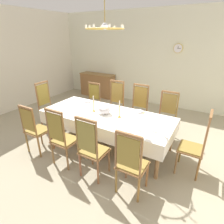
# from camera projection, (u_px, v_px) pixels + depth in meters

# --- Properties ---
(ground) EXTENTS (7.53, 6.43, 0.04)m
(ground) POSITION_uv_depth(u_px,v_px,m) (106.00, 145.00, 4.21)
(ground) COLOR tan
(back_wall) EXTENTS (7.53, 0.08, 3.13)m
(back_wall) POSITION_uv_depth(u_px,v_px,m) (156.00, 59.00, 6.16)
(back_wall) COLOR silver
(back_wall) RESTS_ON ground
(dining_table) EXTENTS (2.86, 1.17, 0.75)m
(dining_table) POSITION_uv_depth(u_px,v_px,m) (106.00, 117.00, 3.96)
(dining_table) COLOR #935A39
(dining_table) RESTS_ON ground
(tablecloth) EXTENTS (2.88, 1.19, 0.30)m
(tablecloth) POSITION_uv_depth(u_px,v_px,m) (106.00, 117.00, 3.96)
(tablecloth) COLOR white
(tablecloth) RESTS_ON dining_table
(chair_south_a) EXTENTS (0.44, 0.42, 1.09)m
(chair_south_a) POSITION_uv_depth(u_px,v_px,m) (35.00, 128.00, 3.74)
(chair_south_a) COLOR olive
(chair_south_a) RESTS_ON ground
(chair_north_a) EXTENTS (0.44, 0.42, 1.07)m
(chair_north_a) POSITION_uv_depth(u_px,v_px,m) (92.00, 101.00, 5.31)
(chair_north_a) COLOR brown
(chair_north_a) RESTS_ON ground
(chair_south_b) EXTENTS (0.44, 0.42, 1.18)m
(chair_south_b) POSITION_uv_depth(u_px,v_px,m) (62.00, 137.00, 3.37)
(chair_south_b) COLOR olive
(chair_south_b) RESTS_ON ground
(chair_north_b) EXTENTS (0.44, 0.42, 1.23)m
(chair_north_b) POSITION_uv_depth(u_px,v_px,m) (115.00, 104.00, 4.94)
(chair_north_b) COLOR olive
(chair_north_b) RESTS_ON ground
(chair_south_c) EXTENTS (0.44, 0.42, 1.19)m
(chair_south_c) POSITION_uv_depth(u_px,v_px,m) (92.00, 148.00, 3.05)
(chair_south_c) COLOR brown
(chair_south_c) RESTS_ON ground
(chair_north_c) EXTENTS (0.44, 0.42, 1.22)m
(chair_north_c) POSITION_uv_depth(u_px,v_px,m) (138.00, 109.00, 4.63)
(chair_north_c) COLOR olive
(chair_north_c) RESTS_ON ground
(chair_south_d) EXTENTS (0.44, 0.42, 1.14)m
(chair_south_d) POSITION_uv_depth(u_px,v_px,m) (131.00, 162.00, 2.72)
(chair_south_d) COLOR brown
(chair_south_d) RESTS_ON ground
(chair_north_d) EXTENTS (0.44, 0.42, 1.14)m
(chair_north_d) POSITION_uv_depth(u_px,v_px,m) (166.00, 115.00, 4.30)
(chair_north_d) COLOR olive
(chair_north_d) RESTS_ON ground
(chair_head_west) EXTENTS (0.42, 0.44, 1.23)m
(chair_head_west) POSITION_uv_depth(u_px,v_px,m) (48.00, 105.00, 4.84)
(chair_head_west) COLOR #925C33
(chair_head_west) RESTS_ON ground
(chair_head_east) EXTENTS (0.42, 0.44, 1.22)m
(chair_head_east) POSITION_uv_depth(u_px,v_px,m) (196.00, 144.00, 3.14)
(chair_head_east) COLOR olive
(chair_head_east) RESTS_ON ground
(soup_tureen) EXTENTS (0.27, 0.27, 0.22)m
(soup_tureen) POSITION_uv_depth(u_px,v_px,m) (104.00, 109.00, 3.91)
(soup_tureen) COLOR white
(soup_tureen) RESTS_ON tablecloth
(candlestick_west) EXTENTS (0.07, 0.07, 0.37)m
(candlestick_west) POSITION_uv_depth(u_px,v_px,m) (94.00, 105.00, 4.02)
(candlestick_west) COLOR gold
(candlestick_west) RESTS_ON tablecloth
(candlestick_east) EXTENTS (0.07, 0.07, 0.37)m
(candlestick_east) POSITION_uv_depth(u_px,v_px,m) (119.00, 111.00, 3.72)
(candlestick_east) COLOR gold
(candlestick_east) RESTS_ON tablecloth
(bowl_near_left) EXTENTS (0.18, 0.18, 0.04)m
(bowl_near_left) POSITION_uv_depth(u_px,v_px,m) (139.00, 111.00, 4.03)
(bowl_near_left) COLOR white
(bowl_near_left) RESTS_ON tablecloth
(bowl_near_right) EXTENTS (0.19, 0.19, 0.04)m
(bowl_near_right) POSITION_uv_depth(u_px,v_px,m) (87.00, 101.00, 4.65)
(bowl_near_right) COLOR white
(bowl_near_right) RESTS_ON tablecloth
(spoon_primary) EXTENTS (0.05, 0.18, 0.01)m
(spoon_primary) POSITION_uv_depth(u_px,v_px,m) (144.00, 113.00, 4.00)
(spoon_primary) COLOR gold
(spoon_primary) RESTS_ON tablecloth
(spoon_secondary) EXTENTS (0.06, 0.17, 0.01)m
(spoon_secondary) POSITION_uv_depth(u_px,v_px,m) (84.00, 101.00, 4.73)
(spoon_secondary) COLOR gold
(spoon_secondary) RESTS_ON tablecloth
(sideboard) EXTENTS (1.44, 0.48, 0.90)m
(sideboard) POSITION_uv_depth(u_px,v_px,m) (98.00, 85.00, 7.38)
(sideboard) COLOR brown
(sideboard) RESTS_ON ground
(mounted_clock) EXTENTS (0.28, 0.06, 0.28)m
(mounted_clock) POSITION_uv_depth(u_px,v_px,m) (178.00, 48.00, 5.63)
(mounted_clock) COLOR #D1B251
(chandelier) EXTENTS (0.72, 0.72, 0.66)m
(chandelier) POSITION_uv_depth(u_px,v_px,m) (105.00, 28.00, 3.26)
(chandelier) COLOR gold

